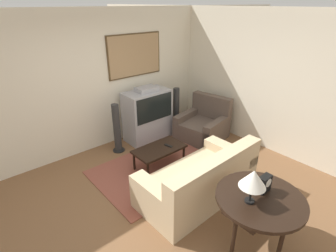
# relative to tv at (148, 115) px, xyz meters

# --- Properties ---
(ground_plane) EXTENTS (12.00, 12.00, 0.00)m
(ground_plane) POSITION_rel_tv_xyz_m (-0.99, -1.72, -0.56)
(ground_plane) COLOR brown
(wall_back) EXTENTS (12.00, 0.10, 2.70)m
(wall_back) POSITION_rel_tv_xyz_m (-0.97, 0.41, 0.80)
(wall_back) COLOR beige
(wall_back) RESTS_ON ground_plane
(wall_right) EXTENTS (0.06, 12.00, 2.70)m
(wall_right) POSITION_rel_tv_xyz_m (1.64, -1.72, 0.79)
(wall_right) COLOR beige
(wall_right) RESTS_ON ground_plane
(area_rug) EXTENTS (2.16, 1.59, 0.01)m
(area_rug) POSITION_rel_tv_xyz_m (-0.62, -1.09, -0.55)
(area_rug) COLOR brown
(area_rug) RESTS_ON ground_plane
(tv) EXTENTS (0.98, 0.54, 1.18)m
(tv) POSITION_rel_tv_xyz_m (0.00, 0.00, 0.00)
(tv) COLOR #9E9EA3
(tv) RESTS_ON ground_plane
(couch) EXTENTS (1.87, 0.97, 0.85)m
(couch) POSITION_rel_tv_xyz_m (-0.57, -2.10, -0.27)
(couch) COLOR #CCB289
(couch) RESTS_ON ground_plane
(armchair) EXTENTS (1.08, 1.08, 0.90)m
(armchair) POSITION_rel_tv_xyz_m (0.97, -0.76, -0.28)
(armchair) COLOR brown
(armchair) RESTS_ON ground_plane
(coffee_table) EXTENTS (0.93, 0.51, 0.39)m
(coffee_table) POSITION_rel_tv_xyz_m (-0.51, -1.04, -0.21)
(coffee_table) COLOR black
(coffee_table) RESTS_ON ground_plane
(console_table) EXTENTS (1.03, 1.03, 0.74)m
(console_table) POSITION_rel_tv_xyz_m (-0.70, -3.14, 0.11)
(console_table) COLOR black
(console_table) RESTS_ON ground_plane
(table_lamp) EXTENTS (0.30, 0.30, 0.42)m
(table_lamp) POSITION_rel_tv_xyz_m (-0.86, -3.10, 0.49)
(table_lamp) COLOR black
(table_lamp) RESTS_ON console_table
(mantel_clock) EXTENTS (0.17, 0.10, 0.21)m
(mantel_clock) POSITION_rel_tv_xyz_m (-0.58, -3.10, 0.28)
(mantel_clock) COLOR black
(mantel_clock) RESTS_ON console_table
(remote) EXTENTS (0.08, 0.17, 0.02)m
(remote) POSITION_rel_tv_xyz_m (-0.34, -1.09, -0.16)
(remote) COLOR black
(remote) RESTS_ON coffee_table
(speaker_tower_left) EXTENTS (0.24, 0.24, 1.01)m
(speaker_tower_left) POSITION_rel_tv_xyz_m (-0.79, -0.05, -0.08)
(speaker_tower_left) COLOR black
(speaker_tower_left) RESTS_ON ground_plane
(speaker_tower_right) EXTENTS (0.24, 0.24, 1.01)m
(speaker_tower_right) POSITION_rel_tv_xyz_m (0.79, -0.05, -0.08)
(speaker_tower_right) COLOR black
(speaker_tower_right) RESTS_ON ground_plane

